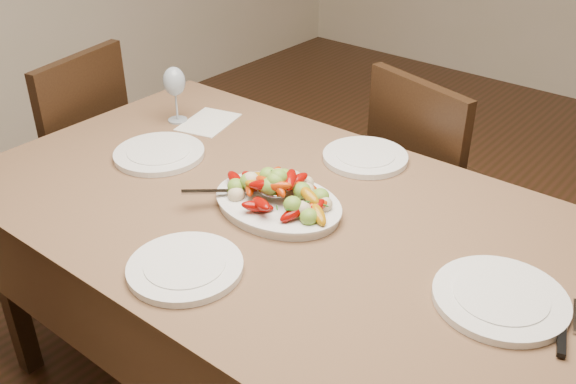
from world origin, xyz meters
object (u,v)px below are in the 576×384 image
(dining_table, at_px, (288,320))
(plate_right, at_px, (500,299))
(chair_far, at_px, (445,194))
(plate_left, at_px, (159,154))
(chair_left, at_px, (59,165))
(plate_far, at_px, (365,157))
(wine_glass, at_px, (175,93))
(serving_platter, at_px, (278,206))
(plate_near, at_px, (185,268))

(dining_table, xyz_separation_m, plate_right, (0.59, 0.01, 0.39))
(chair_far, distance_m, plate_left, 1.05)
(chair_left, xyz_separation_m, plate_right, (1.80, -0.02, 0.29))
(chair_left, xyz_separation_m, plate_far, (1.20, 0.35, 0.29))
(dining_table, bearing_deg, chair_far, 84.62)
(chair_left, height_order, wine_glass, wine_glass)
(chair_far, xyz_separation_m, chair_left, (-1.28, -0.77, 0.00))
(dining_table, bearing_deg, plate_right, 1.29)
(serving_platter, height_order, plate_left, serving_platter)
(plate_far, distance_m, wine_glass, 0.69)
(serving_platter, xyz_separation_m, plate_right, (0.62, 0.02, -0.00))
(dining_table, bearing_deg, plate_near, -93.25)
(plate_near, height_order, wine_glass, wine_glass)
(dining_table, height_order, plate_right, plate_right)
(plate_left, height_order, plate_near, same)
(chair_left, relative_size, wine_glass, 4.64)
(serving_platter, xyz_separation_m, wine_glass, (-0.64, 0.22, 0.09))
(plate_left, bearing_deg, plate_right, 1.07)
(plate_left, relative_size, plate_near, 1.03)
(dining_table, distance_m, serving_platter, 0.39)
(dining_table, height_order, chair_far, chair_far)
(plate_left, xyz_separation_m, plate_right, (1.10, 0.02, 0.00))
(dining_table, distance_m, wine_glass, 0.85)
(chair_left, bearing_deg, plate_far, 93.94)
(plate_near, bearing_deg, serving_platter, 91.65)
(plate_left, distance_m, wine_glass, 0.28)
(chair_left, xyz_separation_m, plate_left, (0.70, -0.04, 0.29))
(serving_platter, bearing_deg, dining_table, 13.41)
(plate_far, xyz_separation_m, wine_glass, (-0.66, -0.17, 0.09))
(chair_far, xyz_separation_m, serving_platter, (-0.11, -0.81, 0.30))
(chair_left, bearing_deg, plate_left, 74.42)
(plate_right, height_order, plate_near, same)
(serving_platter, height_order, wine_glass, wine_glass)
(plate_far, bearing_deg, chair_far, 78.67)
(chair_left, distance_m, serving_platter, 1.21)
(dining_table, relative_size, serving_platter, 5.15)
(chair_far, relative_size, plate_far, 3.65)
(chair_far, distance_m, chair_left, 1.50)
(chair_far, height_order, plate_left, chair_far)
(plate_left, height_order, plate_far, same)
(serving_platter, relative_size, plate_left, 1.28)
(plate_right, distance_m, plate_far, 0.70)
(dining_table, distance_m, chair_far, 0.82)
(plate_left, distance_m, plate_near, 0.60)
(plate_far, bearing_deg, wine_glass, -165.44)
(dining_table, distance_m, plate_left, 0.64)
(plate_left, bearing_deg, chair_far, 54.18)
(plate_left, bearing_deg, plate_far, 37.71)
(chair_left, relative_size, plate_right, 3.26)
(plate_near, bearing_deg, dining_table, 86.75)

